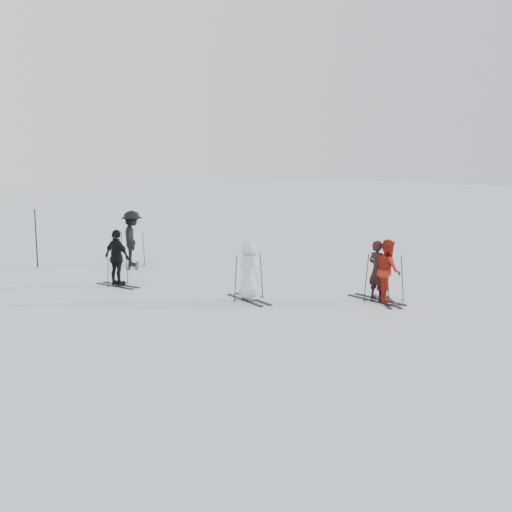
# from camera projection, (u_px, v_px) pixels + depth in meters

# --- Properties ---
(ground) EXTENTS (120.00, 120.00, 0.00)m
(ground) POSITION_uv_depth(u_px,v_px,m) (278.00, 298.00, 16.77)
(ground) COLOR silver
(ground) RESTS_ON ground
(skier_near_dark) EXTENTS (0.37, 0.56, 1.53)m
(skier_near_dark) POSITION_uv_depth(u_px,v_px,m) (377.00, 271.00, 16.43)
(skier_near_dark) COLOR black
(skier_near_dark) RESTS_ON ground
(skier_red) EXTENTS (0.92, 0.97, 1.58)m
(skier_red) POSITION_uv_depth(u_px,v_px,m) (388.00, 271.00, 16.26)
(skier_red) COLOR maroon
(skier_red) RESTS_ON ground
(skier_grey) EXTENTS (0.55, 0.79, 1.55)m
(skier_grey) POSITION_uv_depth(u_px,v_px,m) (249.00, 270.00, 16.49)
(skier_grey) COLOR silver
(skier_grey) RESTS_ON ground
(skier_uphill_left) EXTENTS (0.65, 1.01, 1.59)m
(skier_uphill_left) POSITION_uv_depth(u_px,v_px,m) (117.00, 258.00, 18.28)
(skier_uphill_left) COLOR black
(skier_uphill_left) RESTS_ON ground
(skier_uphill_far) EXTENTS (1.15, 1.37, 1.85)m
(skier_uphill_far) POSITION_uv_depth(u_px,v_px,m) (132.00, 239.00, 21.57)
(skier_uphill_far) COLOR black
(skier_uphill_far) RESTS_ON ground
(skis_near_dark) EXTENTS (1.79, 0.95, 1.30)m
(skis_near_dark) POSITION_uv_depth(u_px,v_px,m) (377.00, 276.00, 16.45)
(skis_near_dark) COLOR black
(skis_near_dark) RESTS_ON ground
(skis_red) EXTENTS (1.90, 1.66, 1.23)m
(skis_red) POSITION_uv_depth(u_px,v_px,m) (388.00, 278.00, 16.29)
(skis_red) COLOR black
(skis_red) RESTS_ON ground
(skis_grey) EXTENTS (1.80, 1.05, 1.27)m
(skis_grey) POSITION_uv_depth(u_px,v_px,m) (249.00, 276.00, 16.51)
(skis_grey) COLOR black
(skis_grey) RESTS_ON ground
(skis_uphill_left) EXTENTS (1.72, 1.25, 1.13)m
(skis_uphill_left) POSITION_uv_depth(u_px,v_px,m) (117.00, 266.00, 18.31)
(skis_uphill_left) COLOR black
(skis_uphill_left) RESTS_ON ground
(skis_uphill_far) EXTENTS (1.88, 1.53, 1.21)m
(skis_uphill_far) POSITION_uv_depth(u_px,v_px,m) (133.00, 248.00, 21.62)
(skis_uphill_far) COLOR black
(skis_uphill_far) RESTS_ON ground
(piste_marker) EXTENTS (0.06, 0.06, 1.95)m
(piste_marker) POSITION_uv_depth(u_px,v_px,m) (36.00, 238.00, 21.32)
(piste_marker) COLOR black
(piste_marker) RESTS_ON ground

